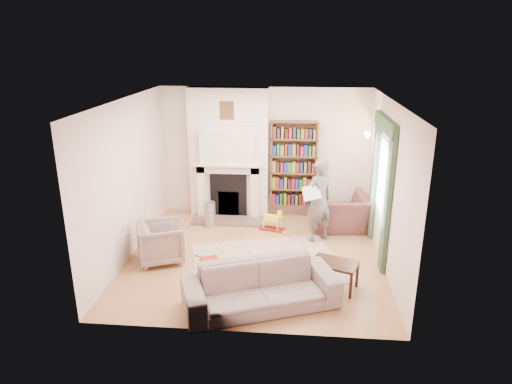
# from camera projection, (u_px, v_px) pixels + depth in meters

# --- Properties ---
(floor) EXTENTS (4.50, 4.50, 0.00)m
(floor) POSITION_uv_depth(u_px,v_px,m) (255.00, 256.00, 8.28)
(floor) COLOR #98693D
(floor) RESTS_ON ground
(ceiling) EXTENTS (4.50, 4.50, 0.00)m
(ceiling) POSITION_uv_depth(u_px,v_px,m) (255.00, 101.00, 7.38)
(ceiling) COLOR white
(ceiling) RESTS_ON wall_back
(wall_back) EXTENTS (4.50, 0.00, 4.50)m
(wall_back) POSITION_uv_depth(u_px,v_px,m) (264.00, 152.00, 9.96)
(wall_back) COLOR silver
(wall_back) RESTS_ON floor
(wall_front) EXTENTS (4.50, 0.00, 4.50)m
(wall_front) POSITION_uv_depth(u_px,v_px,m) (238.00, 237.00, 5.71)
(wall_front) COLOR silver
(wall_front) RESTS_ON floor
(wall_left) EXTENTS (0.00, 4.50, 4.50)m
(wall_left) POSITION_uv_depth(u_px,v_px,m) (128.00, 179.00, 8.02)
(wall_left) COLOR silver
(wall_left) RESTS_ON floor
(wall_right) EXTENTS (0.00, 4.50, 4.50)m
(wall_right) POSITION_uv_depth(u_px,v_px,m) (388.00, 186.00, 7.64)
(wall_right) COLOR silver
(wall_right) RESTS_ON floor
(fireplace) EXTENTS (1.70, 0.58, 2.80)m
(fireplace) POSITION_uv_depth(u_px,v_px,m) (229.00, 154.00, 9.83)
(fireplace) COLOR silver
(fireplace) RESTS_ON floor
(bookcase) EXTENTS (1.00, 0.24, 1.85)m
(bookcase) POSITION_uv_depth(u_px,v_px,m) (294.00, 164.00, 9.85)
(bookcase) COLOR brown
(bookcase) RESTS_ON floor
(window) EXTENTS (0.02, 0.90, 1.30)m
(window) POSITION_uv_depth(u_px,v_px,m) (383.00, 177.00, 8.00)
(window) COLOR silver
(window) RESTS_ON wall_right
(curtain_left) EXTENTS (0.07, 0.32, 2.40)m
(curtain_left) POSITION_uv_depth(u_px,v_px,m) (387.00, 204.00, 7.43)
(curtain_left) COLOR #314D34
(curtain_left) RESTS_ON floor
(curtain_right) EXTENTS (0.07, 0.32, 2.40)m
(curtain_right) POSITION_uv_depth(u_px,v_px,m) (374.00, 179.00, 8.75)
(curtain_right) COLOR #314D34
(curtain_right) RESTS_ON floor
(pelmet) EXTENTS (0.09, 1.70, 0.24)m
(pelmet) POSITION_uv_depth(u_px,v_px,m) (386.00, 124.00, 7.71)
(pelmet) COLOR #314D34
(pelmet) RESTS_ON wall_right
(wall_sconce) EXTENTS (0.20, 0.24, 0.24)m
(wall_sconce) POSITION_uv_depth(u_px,v_px,m) (365.00, 138.00, 8.92)
(wall_sconce) COLOR gold
(wall_sconce) RESTS_ON wall_right
(rug) EXTENTS (2.95, 2.54, 0.01)m
(rug) POSITION_uv_depth(u_px,v_px,m) (266.00, 262.00, 8.06)
(rug) COLOR beige
(rug) RESTS_ON floor
(armchair_reading) EXTENTS (1.21, 1.08, 0.73)m
(armchair_reading) POSITION_uv_depth(u_px,v_px,m) (339.00, 212.00, 9.37)
(armchair_reading) COLOR #472626
(armchair_reading) RESTS_ON floor
(armchair_left) EXTENTS (1.00, 0.99, 0.71)m
(armchair_left) POSITION_uv_depth(u_px,v_px,m) (161.00, 242.00, 8.02)
(armchair_left) COLOR #A69889
(armchair_left) RESTS_ON floor
(sofa) EXTENTS (2.40, 1.62, 0.65)m
(sofa) POSITION_uv_depth(u_px,v_px,m) (261.00, 286.00, 6.64)
(sofa) COLOR #9E9482
(sofa) RESTS_ON floor
(man_reading) EXTENTS (0.72, 0.66, 1.64)m
(man_reading) POSITION_uv_depth(u_px,v_px,m) (319.00, 200.00, 8.70)
(man_reading) COLOR #5C524A
(man_reading) RESTS_ON floor
(newspaper) EXTENTS (0.38, 0.31, 0.26)m
(newspaper) POSITION_uv_depth(u_px,v_px,m) (312.00, 193.00, 8.45)
(newspaper) COLOR white
(newspaper) RESTS_ON man_reading
(coffee_table) EXTENTS (0.81, 0.67, 0.45)m
(coffee_table) POSITION_uv_depth(u_px,v_px,m) (334.00, 275.00, 7.17)
(coffee_table) COLOR black
(coffee_table) RESTS_ON floor
(paraffin_heater) EXTENTS (0.30, 0.30, 0.55)m
(paraffin_heater) POSITION_uv_depth(u_px,v_px,m) (210.00, 215.00, 9.49)
(paraffin_heater) COLOR #A0A3A8
(paraffin_heater) RESTS_ON floor
(rocking_horse) EXTENTS (0.53, 0.33, 0.44)m
(rocking_horse) POSITION_uv_depth(u_px,v_px,m) (272.00, 220.00, 9.34)
(rocking_horse) COLOR #FEF62A
(rocking_horse) RESTS_ON rug
(board_game) EXTENTS (0.50, 0.50, 0.03)m
(board_game) POSITION_uv_depth(u_px,v_px,m) (209.00, 253.00, 8.35)
(board_game) COLOR #ECD853
(board_game) RESTS_ON rug
(game_box_lid) EXTENTS (0.35, 0.30, 0.05)m
(game_box_lid) POSITION_uv_depth(u_px,v_px,m) (209.00, 259.00, 8.08)
(game_box_lid) COLOR #B21514
(game_box_lid) RESTS_ON rug
(comic_annuals) EXTENTS (0.65, 0.50, 0.02)m
(comic_annuals) POSITION_uv_depth(u_px,v_px,m) (272.00, 267.00, 7.84)
(comic_annuals) COLOR red
(comic_annuals) RESTS_ON rug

